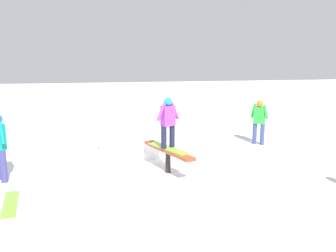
% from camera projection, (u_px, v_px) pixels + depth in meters
% --- Properties ---
extents(ground_plane, '(60.00, 60.00, 0.00)m').
position_uv_depth(ground_plane, '(168.00, 172.00, 9.81)').
color(ground_plane, white).
extents(rail_feature, '(2.11, 1.03, 0.64)m').
position_uv_depth(rail_feature, '(168.00, 152.00, 9.70)').
color(rail_feature, black).
rests_on(rail_feature, ground).
extents(snow_kicker_ramp, '(2.22, 2.05, 0.47)m').
position_uv_depth(snow_kicker_ramp, '(132.00, 146.00, 11.59)').
color(snow_kicker_ramp, white).
rests_on(snow_kicker_ramp, ground).
extents(main_rider_on_rail, '(1.44, 0.89, 1.34)m').
position_uv_depth(main_rider_on_rail, '(168.00, 124.00, 9.56)').
color(main_rider_on_rail, '#8DCC39').
rests_on(main_rider_on_rail, rail_feature).
extents(bystander_green, '(0.47, 0.53, 1.50)m').
position_uv_depth(bystander_green, '(259.00, 120.00, 12.66)').
color(bystander_green, navy).
rests_on(bystander_green, ground).
extents(loose_snowboard_lime, '(1.49, 0.50, 0.02)m').
position_uv_depth(loose_snowboard_lime, '(10.00, 204.00, 7.75)').
color(loose_snowboard_lime, '#88DD3A').
rests_on(loose_snowboard_lime, ground).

